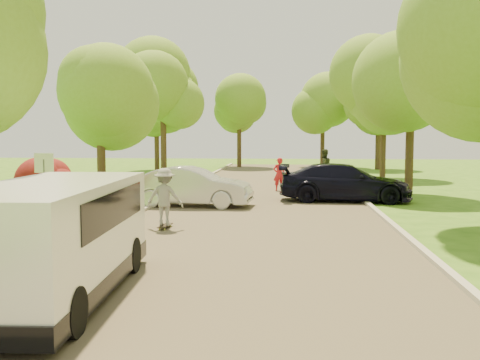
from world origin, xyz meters
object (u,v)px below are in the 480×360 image
(silver_sedan, at_px, (192,187))
(person_striped, at_px, (279,174))
(skateboarder, at_px, (165,197))
(street_sign, at_px, (44,175))
(minivan, at_px, (53,238))
(person_olive, at_px, (324,167))
(dark_sedan, at_px, (345,183))
(longboard, at_px, (165,226))

(silver_sedan, relative_size, person_striped, 2.83)
(skateboarder, bearing_deg, street_sign, 12.85)
(minivan, xyz_separation_m, skateboarder, (0.35, 6.55, -0.08))
(street_sign, relative_size, person_olive, 1.14)
(person_olive, bearing_deg, silver_sedan, 28.87)
(street_sign, height_order, person_olive, street_sign)
(dark_sedan, relative_size, longboard, 6.17)
(minivan, relative_size, person_olive, 2.73)
(street_sign, distance_m, silver_sedan, 6.29)
(minivan, xyz_separation_m, longboard, (0.35, 6.55, -0.92))
(minivan, relative_size, silver_sedan, 1.16)
(street_sign, height_order, dark_sedan, street_sign)
(street_sign, distance_m, minivan, 6.74)
(silver_sedan, bearing_deg, street_sign, 153.33)
(dark_sedan, height_order, person_striped, person_striped)
(silver_sedan, relative_size, dark_sedan, 0.86)
(longboard, height_order, person_striped, person_striped)
(minivan, xyz_separation_m, dark_sedan, (6.15, 13.43, -0.25))
(dark_sedan, distance_m, longboard, 9.03)
(minivan, xyz_separation_m, person_olive, (5.82, 20.93, -0.05))
(longboard, bearing_deg, person_olive, -106.71)
(minivan, bearing_deg, person_olive, 71.31)
(street_sign, relative_size, silver_sedan, 0.48)
(street_sign, bearing_deg, skateboarder, 8.75)
(silver_sedan, xyz_separation_m, person_striped, (3.19, 5.87, 0.05))
(dark_sedan, xyz_separation_m, person_olive, (-0.33, 7.50, 0.19))
(street_sign, height_order, person_striped, street_sign)
(street_sign, bearing_deg, dark_sedan, 39.10)
(person_olive, bearing_deg, dark_sedan, 61.61)
(street_sign, relative_size, dark_sedan, 0.41)
(longboard, relative_size, person_striped, 0.53)
(longboard, bearing_deg, silver_sedan, -84.82)
(person_striped, bearing_deg, minivan, 66.09)
(silver_sedan, height_order, person_striped, person_striped)
(longboard, xyz_separation_m, person_olive, (5.47, 14.39, 0.87))
(skateboarder, bearing_deg, silver_sedan, -84.82)
(skateboarder, bearing_deg, person_olive, -106.71)
(longboard, bearing_deg, skateboarder, 4.10)
(person_olive, bearing_deg, minivan, 43.53)
(person_striped, bearing_deg, longboard, 61.26)
(minivan, relative_size, longboard, 6.14)
(minivan, distance_m, person_olive, 21.73)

